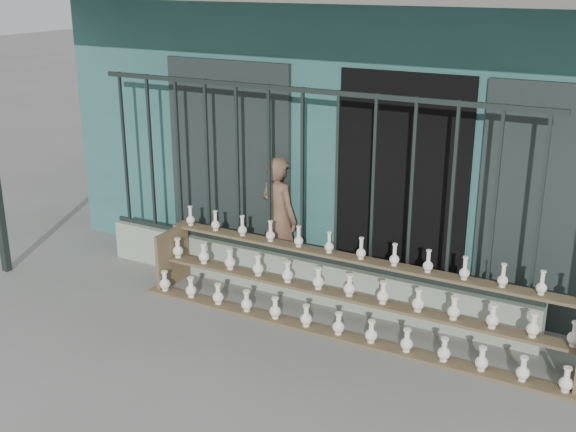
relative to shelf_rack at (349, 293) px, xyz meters
The scene contains 6 objects.
ground 1.21m from the shelf_rack, 129.89° to the right, with size 60.00×60.00×0.00m, color slate.
workshop_building 3.65m from the shelf_rack, 102.39° to the left, with size 7.40×6.60×3.21m.
parapet_wall 0.86m from the shelf_rack, 150.69° to the left, with size 5.00×0.20×0.45m, color #96A68E.
security_fence 1.30m from the shelf_rack, 150.69° to the left, with size 5.00×0.04×1.80m.
shelf_rack is the anchor object (origin of this frame).
elderly_woman 1.46m from the shelf_rack, 148.28° to the left, with size 0.52×0.34×1.42m, color brown.
Camera 1 is at (3.30, -5.00, 3.33)m, focal length 45.00 mm.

